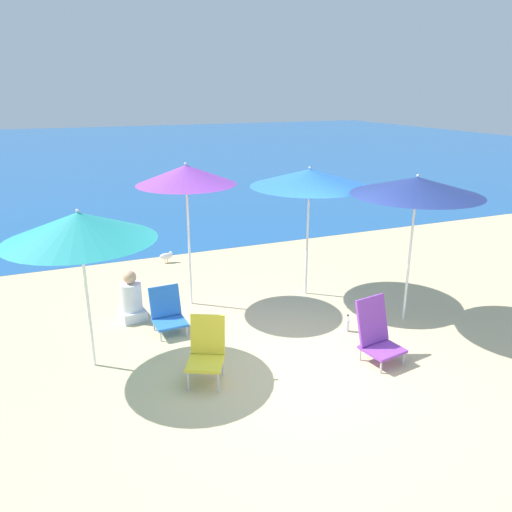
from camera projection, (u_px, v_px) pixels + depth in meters
name	position (u px, v px, depth m)	size (l,w,h in m)	color
ground_plane	(301.00, 369.00, 6.29)	(60.00, 60.00, 0.00)	#D1BA89
sea_water	(97.00, 151.00, 28.28)	(60.00, 40.00, 0.01)	#1E5699
beach_umbrella_navy	(417.00, 186.00, 7.02)	(1.86, 1.86, 2.23)	white
beach_umbrella_purple	(186.00, 175.00, 7.56)	(1.54, 1.54, 2.31)	white
beach_umbrella_teal	(79.00, 227.00, 5.81)	(1.80, 1.80, 2.05)	white
beach_umbrella_blue	(309.00, 178.00, 8.00)	(1.93, 1.93, 2.19)	white
beach_chair_blue	(167.00, 312.00, 7.23)	(0.47, 0.54, 0.64)	silver
beach_chair_yellow	(207.00, 348.00, 5.98)	(0.59, 0.63, 0.78)	silver
beach_chair_purple	(377.00, 333.00, 6.44)	(0.55, 0.60, 0.81)	silver
person_seated_near	(132.00, 300.00, 7.58)	(0.40, 0.45, 0.78)	silver
water_bottle	(347.00, 325.00, 7.25)	(0.06, 0.06, 0.26)	silver
seagull	(166.00, 256.00, 10.13)	(0.27, 0.11, 0.23)	gold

